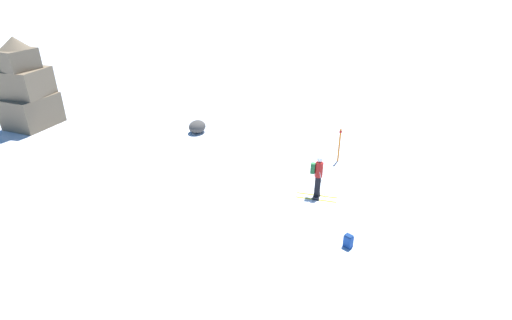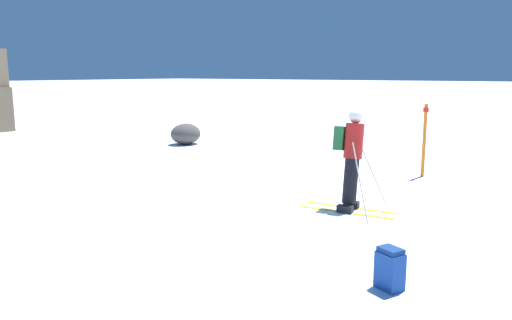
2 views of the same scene
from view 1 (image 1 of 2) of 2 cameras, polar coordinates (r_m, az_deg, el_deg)
The scene contains 6 objects.
ground_plane at distance 18.27m, azimuth 9.28°, elevation -3.95°, with size 300.00×300.00×0.00m, color white.
skier at distance 17.16m, azimuth 8.83°, elevation -2.04°, with size 1.28×1.79×1.88m.
rock_pillar at distance 27.86m, azimuth -29.94°, elevation 8.66°, with size 2.78×2.45×5.38m.
spare_backpack at distance 14.84m, azimuth 13.05°, elevation -11.21°, with size 0.32×0.36×0.50m.
exposed_boulder_0 at distance 24.01m, azimuth -8.40°, elevation 4.75°, with size 1.13×0.96×0.73m, color #4C4742.
trail_marker at distance 20.42m, azimuth 11.83°, elevation 2.31°, with size 0.13×0.13×1.77m.
Camera 1 is at (-15.53, -2.96, 9.16)m, focal length 28.00 mm.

